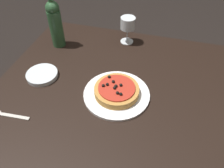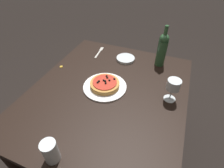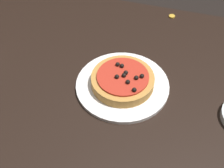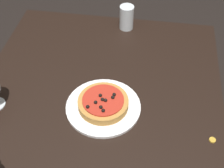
# 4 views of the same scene
# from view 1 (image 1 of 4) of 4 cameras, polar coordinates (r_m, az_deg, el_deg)

# --- Properties ---
(ground_plane) EXTENTS (14.00, 14.00, 0.00)m
(ground_plane) POSITION_cam_1_polar(r_m,az_deg,el_deg) (1.61, 2.10, -20.40)
(ground_plane) COLOR black
(dining_table) EXTENTS (1.19, 1.00, 0.74)m
(dining_table) POSITION_cam_1_polar(r_m,az_deg,el_deg) (1.05, 3.02, -5.25)
(dining_table) COLOR black
(dining_table) RESTS_ON ground_plane
(dinner_plate) EXTENTS (0.29, 0.29, 0.01)m
(dinner_plate) POSITION_cam_1_polar(r_m,az_deg,el_deg) (0.97, 1.21, -2.63)
(dinner_plate) COLOR white
(dinner_plate) RESTS_ON dining_table
(pizza) EXTENTS (0.20, 0.20, 0.05)m
(pizza) POSITION_cam_1_polar(r_m,az_deg,el_deg) (0.95, 1.21, -1.63)
(pizza) COLOR #BC843D
(pizza) RESTS_ON dinner_plate
(wine_glass) EXTENTS (0.08, 0.08, 0.15)m
(wine_glass) POSITION_cam_1_polar(r_m,az_deg,el_deg) (1.24, 4.13, 15.26)
(wine_glass) COLOR silver
(wine_glass) RESTS_ON dining_table
(wine_bottle) EXTENTS (0.07, 0.07, 0.32)m
(wine_bottle) POSITION_cam_1_polar(r_m,az_deg,el_deg) (1.23, -14.60, 15.20)
(wine_bottle) COLOR #2D5633
(wine_bottle) RESTS_ON dining_table
(side_bowl) EXTENTS (0.15, 0.15, 0.02)m
(side_bowl) POSITION_cam_1_polar(r_m,az_deg,el_deg) (1.10, -17.79, 2.32)
(side_bowl) COLOR silver
(side_bowl) RESTS_ON dining_table
(fork) EXTENTS (0.19, 0.03, 0.00)m
(fork) POSITION_cam_1_polar(r_m,az_deg,el_deg) (1.00, -26.19, -7.20)
(fork) COLOR beige
(fork) RESTS_ON dining_table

